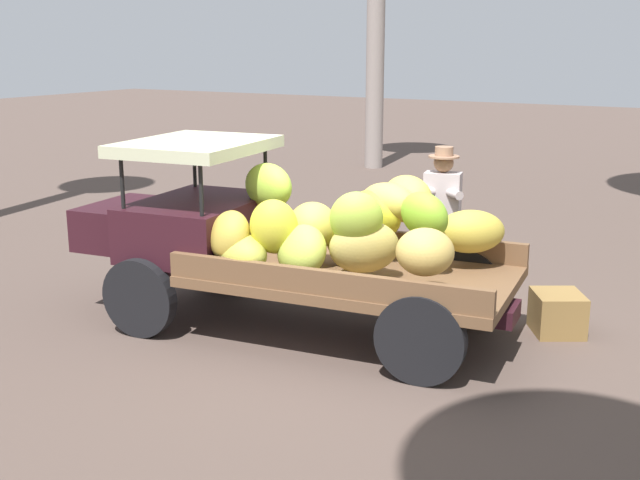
# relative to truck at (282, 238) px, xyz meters

# --- Properties ---
(ground_plane) EXTENTS (60.00, 60.00, 0.00)m
(ground_plane) POSITION_rel_truck_xyz_m (-0.65, -0.15, -0.92)
(ground_plane) COLOR brown
(truck) EXTENTS (4.57, 2.14, 1.83)m
(truck) POSITION_rel_truck_xyz_m (0.00, 0.00, 0.00)
(truck) COLOR #32131B
(truck) RESTS_ON ground
(farmer) EXTENTS (0.52, 0.49, 1.67)m
(farmer) POSITION_rel_truck_xyz_m (-0.96, -1.83, 0.03)
(farmer) COLOR olive
(farmer) RESTS_ON ground
(wooden_crate) EXTENTS (0.65, 0.66, 0.41)m
(wooden_crate) POSITION_rel_truck_xyz_m (-2.45, -1.16, -0.71)
(wooden_crate) COLOR olive
(wooden_crate) RESTS_ON ground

